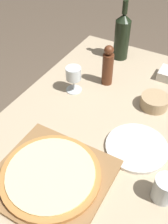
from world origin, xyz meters
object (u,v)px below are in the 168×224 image
Objects in this scene: wine_glass at (73,75)px; pepper_mill at (108,66)px; small_bowl at (154,102)px; wine_bottle at (122,36)px; pizza at (51,174)px.

pepper_mill is at bearing 49.66° from wine_glass.
wine_glass is at bearing -130.34° from pepper_mill.
wine_bottle is at bearing 134.17° from small_bowl.
small_bowl is (0.38, 0.08, -0.06)m from wine_glass.
wine_glass is (-0.11, -0.13, -0.01)m from pepper_mill.
pepper_mill is (-0.08, 0.61, 0.07)m from pizza.
wine_bottle is 0.40m from wine_glass.
wine_glass is (-0.07, -0.39, -0.04)m from wine_bottle.
small_bowl is at bearing 11.48° from wine_glass.
wine_glass is (-0.19, 0.47, 0.06)m from pizza.
pizza is at bearing -109.14° from small_bowl.
small_bowl is at bearing -12.07° from pepper_mill.
wine_glass reaches higher than pizza.
wine_glass is at bearing -100.71° from wine_bottle.
pizza is 0.58m from small_bowl.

